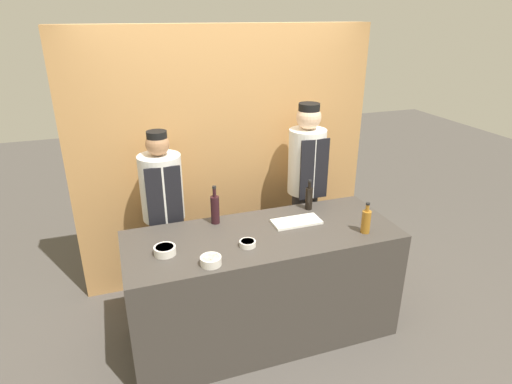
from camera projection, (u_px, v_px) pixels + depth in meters
ground_plane at (262, 330)px, 3.62m from camera, size 14.00×14.00×0.00m
cabinet_wall at (225, 158)px, 4.07m from camera, size 2.80×0.18×2.40m
counter at (263, 285)px, 3.44m from camera, size 2.09×0.81×0.93m
sauce_bowl_purple at (165, 250)px, 2.97m from camera, size 0.15×0.15×0.06m
sauce_bowl_yellow at (211, 260)px, 2.85m from camera, size 0.14×0.14×0.06m
sauce_bowl_brown at (248, 243)px, 3.07m from camera, size 0.12×0.12×0.04m
cutting_board at (296, 222)px, 3.42m from camera, size 0.39×0.18×0.02m
bottle_wine at (215, 209)px, 3.37m from camera, size 0.07×0.07×0.32m
bottle_soy at (309, 198)px, 3.62m from camera, size 0.06×0.06×0.27m
bottle_amber at (366, 221)px, 3.24m from camera, size 0.07×0.07×0.25m
chef_left at (164, 216)px, 3.64m from camera, size 0.35×0.35×1.62m
chef_right at (305, 188)px, 4.01m from camera, size 0.34×0.34×1.76m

